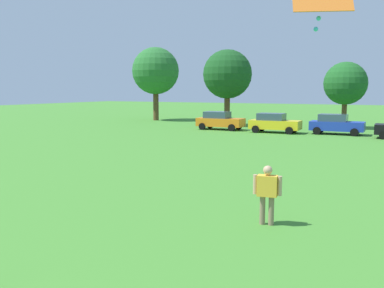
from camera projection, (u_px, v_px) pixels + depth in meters
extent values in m
plane|color=#42842D|center=(312.00, 141.00, 30.54)|extent=(160.00, 160.00, 0.00)
cylinder|color=#8C7259|center=(271.00, 211.00, 11.65)|extent=(0.15, 0.15, 0.81)
cylinder|color=#8C7259|center=(262.00, 210.00, 11.73)|extent=(0.15, 0.15, 0.81)
cube|color=yellow|center=(267.00, 186.00, 11.60)|extent=(0.58, 0.38, 0.58)
cylinder|color=tan|center=(280.00, 186.00, 11.49)|extent=(0.12, 0.12, 0.54)
cylinder|color=tan|center=(255.00, 184.00, 11.70)|extent=(0.12, 0.12, 0.54)
sphere|color=tan|center=(268.00, 170.00, 11.54)|extent=(0.25, 0.25, 0.25)
sphere|color=#3FBFE5|center=(321.00, 7.00, 8.89)|extent=(0.10, 0.10, 0.10)
sphere|color=#3FBFE5|center=(319.00, 18.00, 8.95)|extent=(0.10, 0.10, 0.10)
sphere|color=#3FBFE5|center=(316.00, 29.00, 9.00)|extent=(0.10, 0.10, 0.10)
cube|color=orange|center=(221.00, 122.00, 39.36)|extent=(4.30, 1.80, 0.76)
cube|color=#334756|center=(217.00, 115.00, 39.43)|extent=(2.24, 1.58, 0.60)
cylinder|color=black|center=(239.00, 126.00, 39.56)|extent=(0.64, 0.22, 0.64)
cylinder|color=black|center=(232.00, 128.00, 37.97)|extent=(0.64, 0.22, 0.64)
cylinder|color=black|center=(210.00, 125.00, 40.86)|extent=(0.64, 0.22, 0.64)
cylinder|color=black|center=(202.00, 126.00, 39.26)|extent=(0.64, 0.22, 0.64)
cube|color=yellow|center=(275.00, 125.00, 36.63)|extent=(4.30, 1.80, 0.76)
cube|color=#334756|center=(271.00, 117.00, 36.70)|extent=(2.24, 1.58, 0.60)
cylinder|color=black|center=(294.00, 129.00, 36.83)|extent=(0.64, 0.22, 0.64)
cylinder|color=black|center=(289.00, 131.00, 35.23)|extent=(0.64, 0.22, 0.64)
cylinder|color=black|center=(262.00, 127.00, 38.13)|extent=(0.64, 0.22, 0.64)
cylinder|color=black|center=(256.00, 129.00, 36.53)|extent=(0.64, 0.22, 0.64)
cube|color=#1E38AD|center=(337.00, 126.00, 35.22)|extent=(4.30, 1.80, 0.76)
cube|color=#334756|center=(333.00, 118.00, 35.29)|extent=(2.24, 1.58, 0.60)
cylinder|color=black|center=(357.00, 130.00, 35.42)|extent=(0.64, 0.22, 0.64)
cylinder|color=black|center=(354.00, 132.00, 33.82)|extent=(0.64, 0.22, 0.64)
cylinder|color=black|center=(321.00, 129.00, 36.72)|extent=(0.64, 0.22, 0.64)
cylinder|color=black|center=(317.00, 131.00, 35.12)|extent=(0.64, 0.22, 0.64)
cylinder|color=black|center=(384.00, 135.00, 31.68)|extent=(0.64, 0.22, 0.64)
cylinder|color=brown|center=(156.00, 106.00, 51.38)|extent=(0.66, 0.66, 3.56)
sphere|color=#286B2D|center=(156.00, 71.00, 50.85)|extent=(5.62, 5.62, 5.62)
cylinder|color=brown|center=(227.00, 110.00, 43.56)|extent=(0.58, 0.58, 3.16)
sphere|color=#194C1E|center=(227.00, 74.00, 43.09)|extent=(4.98, 4.98, 4.98)
cylinder|color=brown|center=(344.00, 115.00, 40.61)|extent=(0.47, 0.47, 2.58)
sphere|color=#1E5B23|center=(345.00, 83.00, 40.22)|extent=(4.07, 4.07, 4.07)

